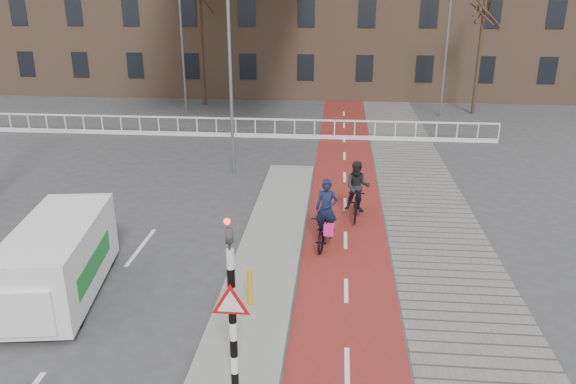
{
  "coord_description": "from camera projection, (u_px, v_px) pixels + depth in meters",
  "views": [
    {
      "loc": [
        1.16,
        -10.48,
        7.2
      ],
      "look_at": [
        -0.24,
        5.0,
        1.5
      ],
      "focal_mm": 35.0,
      "sensor_mm": 36.0,
      "label": 1
    }
  ],
  "objects": [
    {
      "name": "streetlight_right",
      "position": [
        446.0,
        54.0,
        31.86
      ],
      "size": [
        0.12,
        0.12,
        7.23
      ],
      "primitive_type": "cylinder",
      "color": "slate",
      "rests_on": "ground"
    },
    {
      "name": "sidewalk",
      "position": [
        419.0,
        188.0,
        21.36
      ],
      "size": [
        3.0,
        60.0,
        0.01
      ],
      "primitive_type": "cube",
      "color": "slate",
      "rests_on": "ground"
    },
    {
      "name": "bike_lane",
      "position": [
        345.0,
        185.0,
        21.6
      ],
      "size": [
        2.5,
        60.0,
        0.01
      ],
      "primitive_type": "cube",
      "color": "maroon",
      "rests_on": "ground"
    },
    {
      "name": "tree_right",
      "position": [
        479.0,
        54.0,
        32.63
      ],
      "size": [
        0.22,
        0.22,
        7.05
      ],
      "primitive_type": "cylinder",
      "color": "#322216",
      "rests_on": "ground"
    },
    {
      "name": "cyclist_near",
      "position": [
        326.0,
        223.0,
        16.42
      ],
      "size": [
        0.99,
        2.03,
        2.02
      ],
      "rotation": [
        0.0,
        0.0,
        -0.17
      ],
      "color": "black",
      "rests_on": "bike_lane"
    },
    {
      "name": "cyclist_far",
      "position": [
        357.0,
        195.0,
        18.31
      ],
      "size": [
        0.87,
        1.82,
        1.93
      ],
      "rotation": [
        0.0,
        0.0,
        -0.08
      ],
      "color": "black",
      "rests_on": "bike_lane"
    },
    {
      "name": "ground",
      "position": [
        279.0,
        334.0,
        12.38
      ],
      "size": [
        120.0,
        120.0,
        0.0
      ],
      "primitive_type": "plane",
      "color": "#38383A",
      "rests_on": "ground"
    },
    {
      "name": "traffic_signal",
      "position": [
        232.0,
        302.0,
        9.86
      ],
      "size": [
        0.8,
        0.8,
        3.68
      ],
      "color": "black",
      "rests_on": "curb_island"
    },
    {
      "name": "streetlight_near",
      "position": [
        231.0,
        76.0,
        21.72
      ],
      "size": [
        0.12,
        0.12,
        7.88
      ],
      "primitive_type": "cylinder",
      "color": "slate",
      "rests_on": "ground"
    },
    {
      "name": "curb_island",
      "position": [
        269.0,
        250.0,
        16.16
      ],
      "size": [
        1.8,
        16.0,
        0.12
      ],
      "primitive_type": "cube",
      "color": "gray",
      "rests_on": "ground"
    },
    {
      "name": "streetlight_left",
      "position": [
        182.0,
        44.0,
        33.19
      ],
      "size": [
        0.12,
        0.12,
        8.02
      ],
      "primitive_type": "cylinder",
      "color": "slate",
      "rests_on": "ground"
    },
    {
      "name": "railing",
      "position": [
        217.0,
        131.0,
        28.6
      ],
      "size": [
        28.0,
        0.1,
        0.99
      ],
      "color": "silver",
      "rests_on": "ground"
    },
    {
      "name": "tree_mid",
      "position": [
        201.0,
        39.0,
        35.13
      ],
      "size": [
        0.26,
        0.26,
        8.3
      ],
      "primitive_type": "cylinder",
      "color": "#322216",
      "rests_on": "ground"
    },
    {
      "name": "bollard",
      "position": [
        250.0,
        287.0,
        13.14
      ],
      "size": [
        0.12,
        0.12,
        0.91
      ],
      "primitive_type": "cylinder",
      "color": "#CD9B0B",
      "rests_on": "curb_island"
    },
    {
      "name": "van",
      "position": [
        59.0,
        259.0,
        13.62
      ],
      "size": [
        2.36,
        4.55,
        1.87
      ],
      "rotation": [
        0.0,
        0.0,
        0.15
      ],
      "color": "white",
      "rests_on": "ground"
    }
  ]
}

